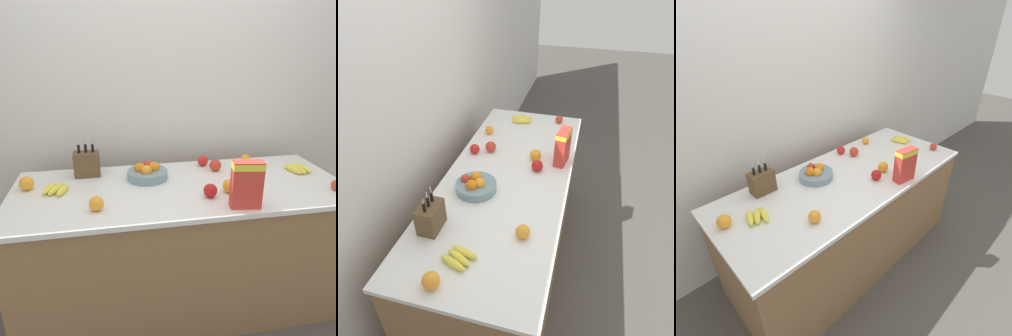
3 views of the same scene
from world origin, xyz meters
The scene contains 16 objects.
ground_plane centered at (0.00, 0.00, 0.00)m, with size 14.00×14.00×0.00m, color #514C47.
wall_back centered at (0.00, 0.64, 1.30)m, with size 9.00×0.06×2.60m.
counter centered at (0.00, 0.00, 0.44)m, with size 2.12×0.86×0.88m.
knife_block centered at (-0.59, 0.29, 0.97)m, with size 0.17×0.11×0.26m.
cereal_box centered at (0.28, -0.34, 1.03)m, with size 0.18×0.11×0.27m.
fruit_bowl centered at (-0.20, 0.16, 0.92)m, with size 0.27×0.27×0.11m.
banana_bunch_left centered at (0.86, 0.10, 0.90)m, with size 0.15×0.19×0.04m.
banana_bunch_right centered at (-0.77, 0.05, 0.90)m, with size 0.17×0.20×0.04m.
apple_middle centered at (0.92, -0.24, 0.92)m, with size 0.07×0.07×0.07m, color red.
apple_near_bananas centered at (0.29, 0.21, 0.92)m, with size 0.08×0.08×0.08m, color red.
apple_rightmost centered at (0.13, -0.19, 0.92)m, with size 0.08×0.08×0.08m, color red.
apple_by_knife_block centered at (0.23, 0.33, 0.92)m, with size 0.08×0.08×0.08m, color red.
orange_front_right centered at (0.56, 0.31, 0.92)m, with size 0.07×0.07×0.07m, color orange.
orange_back_center centered at (-0.53, -0.23, 0.92)m, with size 0.08×0.08×0.08m, color orange.
orange_by_cereal centered at (0.26, -0.15, 0.93)m, with size 0.09×0.09×0.09m, color orange.
orange_mid_left centered at (-0.95, 0.12, 0.93)m, with size 0.09×0.09×0.09m, color orange.
Camera 2 is at (-1.79, -0.48, 2.25)m, focal length 35.00 mm.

